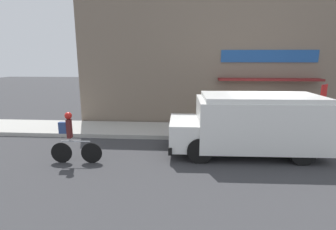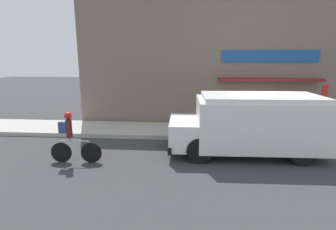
{
  "view_description": "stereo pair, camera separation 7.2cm",
  "coord_description": "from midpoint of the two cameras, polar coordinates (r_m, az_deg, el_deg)",
  "views": [
    {
      "loc": [
        -3.02,
        -10.34,
        3.33
      ],
      "look_at": [
        -3.77,
        -0.2,
        1.1
      ],
      "focal_mm": 28.0,
      "sensor_mm": 36.0,
      "label": 1
    },
    {
      "loc": [
        -2.95,
        -10.33,
        3.33
      ],
      "look_at": [
        -3.77,
        -0.2,
        1.1
      ],
      "focal_mm": 28.0,
      "sensor_mm": 36.0,
      "label": 2
    }
  ],
  "objects": [
    {
      "name": "school_bus",
      "position": [
        9.56,
        17.83,
        -1.66
      ],
      "size": [
        5.3,
        2.73,
        2.09
      ],
      "rotation": [
        0.0,
        0.0,
        0.03
      ],
      "color": "white",
      "rests_on": "ground_plane"
    },
    {
      "name": "storefront",
      "position": [
        13.18,
        18.08,
        10.28
      ],
      "size": [
        16.84,
        0.85,
        5.99
      ],
      "color": "#756656",
      "rests_on": "ground_plane"
    },
    {
      "name": "ground_plane",
      "position": [
        11.26,
        19.86,
        -5.59
      ],
      "size": [
        70.0,
        70.0,
        0.0
      ],
      "primitive_type": "plane",
      "color": "#38383A"
    },
    {
      "name": "cyclist",
      "position": [
        8.9,
        -20.06,
        -4.76
      ],
      "size": [
        1.65,
        0.23,
        1.67
      ],
      "rotation": [
        0.0,
        0.0,
        0.05
      ],
      "color": "black",
      "rests_on": "ground_plane"
    },
    {
      "name": "stop_sign_post",
      "position": [
        12.31,
        30.85,
        2.65
      ],
      "size": [
        0.45,
        0.45,
        2.16
      ],
      "color": "slate",
      "rests_on": "sidewalk"
    },
    {
      "name": "sidewalk",
      "position": [
        12.32,
        18.5,
        -3.55
      ],
      "size": [
        28.0,
        2.33,
        0.17
      ],
      "color": "#ADAAA3",
      "rests_on": "ground_plane"
    },
    {
      "name": "trash_bin",
      "position": [
        12.45,
        18.64,
        -1.0
      ],
      "size": [
        0.52,
        0.52,
        0.84
      ],
      "color": "slate",
      "rests_on": "sidewalk"
    }
  ]
}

